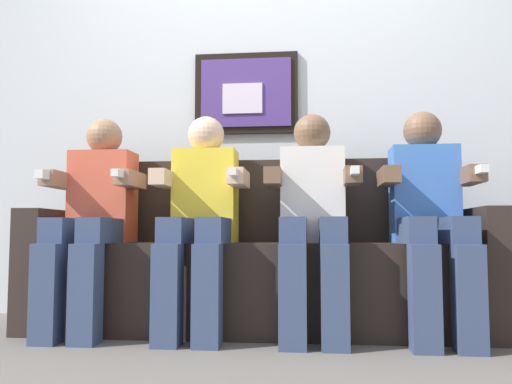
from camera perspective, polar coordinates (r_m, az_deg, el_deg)
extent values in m
plane|color=#66605B|center=(2.52, -0.36, -15.81)|extent=(6.20, 6.20, 0.00)
cube|color=silver|center=(3.33, 1.10, 9.52)|extent=(4.77, 0.05, 2.60)
cube|color=black|center=(3.32, -1.06, 10.47)|extent=(0.63, 0.03, 0.50)
cube|color=#4C337F|center=(3.30, -1.09, 10.54)|extent=(0.55, 0.02, 0.42)
cube|color=silver|center=(3.28, -1.45, 9.93)|extent=(0.24, 0.02, 0.18)
cube|color=#2D231E|center=(2.77, 0.30, -10.07)|extent=(2.09, 0.58, 0.45)
cube|color=#2D231E|center=(2.98, 0.71, -1.01)|extent=(2.09, 0.14, 0.45)
cube|color=#2D231E|center=(3.08, -20.99, -7.63)|extent=(0.14, 0.58, 0.62)
cube|color=#2D231E|center=(2.88, 23.17, -7.80)|extent=(0.14, 0.58, 0.62)
cube|color=#D8593F|center=(2.95, -16.01, -0.52)|extent=(0.32, 0.20, 0.48)
sphere|color=#9E7556|center=(2.99, -15.88, 5.71)|extent=(0.19, 0.19, 0.19)
cube|color=#38476B|center=(2.80, -19.33, -3.92)|extent=(0.12, 0.40, 0.12)
cube|color=#38476B|center=(2.73, -15.90, -3.99)|extent=(0.12, 0.40, 0.12)
cube|color=#38476B|center=(2.63, -21.37, -10.06)|extent=(0.12, 0.12, 0.45)
cube|color=#38476B|center=(2.56, -17.72, -10.33)|extent=(0.12, 0.12, 0.45)
cube|color=#9E7556|center=(2.93, -20.30, 1.19)|extent=(0.08, 0.28, 0.08)
cube|color=#9E7556|center=(2.78, -13.26, 1.32)|extent=(0.08, 0.28, 0.08)
cube|color=white|center=(2.63, -14.40, 1.88)|extent=(0.04, 0.13, 0.04)
cube|color=white|center=(2.79, -21.75, 1.71)|extent=(0.04, 0.10, 0.04)
cube|color=yellow|center=(2.80, -5.39, -0.46)|extent=(0.32, 0.20, 0.48)
sphere|color=beige|center=(2.84, -5.34, 6.12)|extent=(0.19, 0.19, 0.19)
cube|color=#38476B|center=(2.61, -8.22, -4.10)|extent=(0.12, 0.40, 0.12)
cube|color=#38476B|center=(2.58, -4.32, -4.13)|extent=(0.12, 0.40, 0.12)
cube|color=#38476B|center=(2.43, -9.46, -10.78)|extent=(0.12, 0.12, 0.45)
cube|color=#38476B|center=(2.39, -5.23, -10.94)|extent=(0.12, 0.12, 0.45)
cube|color=beige|center=(2.73, -9.79, 1.37)|extent=(0.08, 0.28, 0.08)
cube|color=beige|center=(2.65, -1.86, 1.48)|extent=(0.08, 0.28, 0.08)
cube|color=white|center=(2.50, -2.35, 2.08)|extent=(0.04, 0.13, 0.04)
cube|color=white|center=(2.74, 6.06, -0.37)|extent=(0.32, 0.20, 0.48)
sphere|color=brown|center=(2.78, 6.00, 6.33)|extent=(0.19, 0.19, 0.19)
cube|color=#38476B|center=(2.54, 4.07, -4.13)|extent=(0.12, 0.40, 0.12)
cube|color=#38476B|center=(2.54, 8.14, -4.09)|extent=(0.12, 0.40, 0.12)
cube|color=#38476B|center=(2.35, 3.95, -11.06)|extent=(0.12, 0.12, 0.45)
cube|color=#38476B|center=(2.35, 8.41, -11.02)|extent=(0.12, 0.12, 0.45)
cube|color=brown|center=(2.64, 1.92, 1.52)|extent=(0.08, 0.28, 0.08)
cube|color=brown|center=(2.64, 10.18, 1.58)|extent=(0.08, 0.28, 0.08)
cube|color=white|center=(2.48, 10.46, 2.20)|extent=(0.04, 0.13, 0.04)
cube|color=#3F72CC|center=(2.80, 17.49, -0.27)|extent=(0.32, 0.20, 0.48)
sphere|color=brown|center=(2.84, 17.34, 6.29)|extent=(0.19, 0.19, 0.19)
cube|color=#38476B|center=(2.58, 16.52, -3.96)|extent=(0.12, 0.40, 0.12)
cube|color=#38476B|center=(2.62, 20.40, -3.87)|extent=(0.12, 0.40, 0.12)
cube|color=#38476B|center=(2.40, 17.56, -10.74)|extent=(0.12, 0.12, 0.45)
cube|color=#38476B|center=(2.44, 21.78, -10.52)|extent=(0.12, 0.12, 0.45)
cube|color=brown|center=(2.66, 13.95, 1.60)|extent=(0.08, 0.28, 0.08)
cube|color=brown|center=(2.74, 21.86, 1.62)|extent=(0.08, 0.28, 0.08)
cube|color=white|center=(2.58, 22.83, 2.21)|extent=(0.04, 0.13, 0.04)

